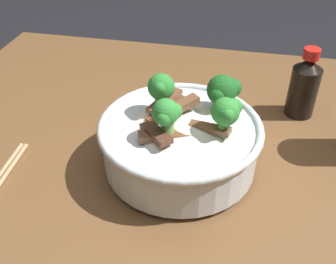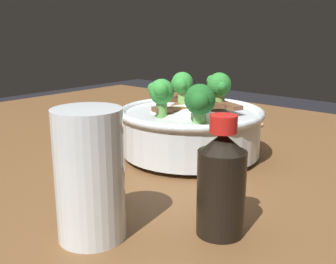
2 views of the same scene
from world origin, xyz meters
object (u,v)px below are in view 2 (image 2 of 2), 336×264
object	(u,v)px
rice_bowl	(191,126)
chopsticks_pair	(221,119)
soy_sauce_bottle	(221,183)
drinking_glass	(90,184)

from	to	relation	value
rice_bowl	chopsticks_pair	world-z (taller)	rice_bowl
rice_bowl	soy_sauce_bottle	xyz separation A→B (m)	(-0.19, 0.19, 0.00)
drinking_glass	soy_sauce_bottle	bearing A→B (deg)	-135.70
rice_bowl	soy_sauce_bottle	world-z (taller)	rice_bowl
rice_bowl	drinking_glass	xyz separation A→B (m)	(-0.09, 0.29, 0.01)
drinking_glass	chopsticks_pair	distance (m)	0.58
chopsticks_pair	soy_sauce_bottle	world-z (taller)	soy_sauce_bottle
rice_bowl	drinking_glass	distance (m)	0.30
drinking_glass	chopsticks_pair	size ratio (longest dim) A/B	0.66
rice_bowl	chopsticks_pair	xyz separation A→B (m)	(0.11, -0.26, -0.05)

